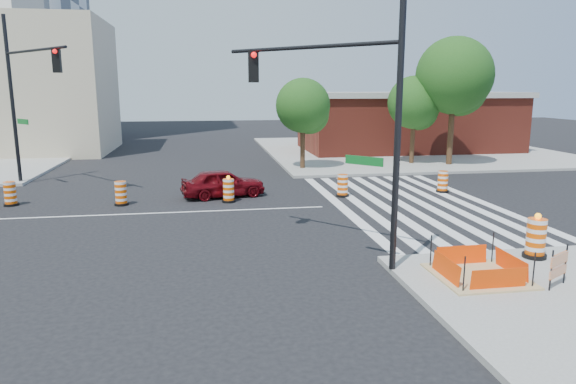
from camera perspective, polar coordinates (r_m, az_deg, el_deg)
The scene contains 20 objects.
ground at distance 21.16m, azimuth -14.99°, elevation -2.31°, with size 120.00×120.00×0.00m, color black.
sidewalk_ne at distance 41.89m, azimuth 12.95°, elevation 4.56°, with size 22.00×22.00×0.15m, color gray.
crosswalk_east at distance 22.81m, azimuth 13.53°, elevation -1.23°, with size 6.75×13.50×0.01m.
lane_centerline at distance 21.16m, azimuth -14.99°, elevation -2.29°, with size 14.00×0.12×0.01m, color silver.
excavation_pit at distance 14.15m, azimuth 20.40°, elevation -8.56°, with size 2.20×2.20×0.90m.
brick_storefront at distance 41.69m, azimuth 13.09°, elevation 7.62°, with size 16.50×8.50×4.60m.
beige_midrise at distance 44.77m, azimuth -28.31°, elevation 10.25°, with size 14.00×10.00×10.00m, color #C4B896.
red_coupe at distance 23.62m, azimuth -7.21°, elevation 1.00°, with size 1.52×3.78×1.29m, color #5D080E.
signal_pole_se at distance 14.10m, azimuth 6.35°, elevation 10.38°, with size 4.03×4.24×7.56m.
signal_pole_nw at distance 28.18m, azimuth -27.21°, elevation 10.62°, with size 4.08×4.97×8.31m.
pit_drum at distance 16.21m, azimuth 25.82°, elevation -4.74°, with size 0.66×0.66×1.30m.
barricade at distance 14.11m, azimuth 27.87°, elevation -7.19°, with size 0.76×0.46×1.01m.
tree_north_c at distance 30.90m, azimuth 1.72°, elevation 9.23°, with size 3.26×3.24×5.51m.
tree_north_d at distance 33.92m, azimuth 13.87°, elevation 9.31°, with size 3.35×3.34×5.68m.
tree_north_e at distance 34.00m, azimuth 18.01°, elevation 11.74°, with size 4.72×4.72×8.02m.
median_drum_1 at distance 24.67m, azimuth -28.47°, elevation -0.25°, with size 0.60×0.60×1.02m.
median_drum_2 at distance 22.90m, azimuth -18.07°, elevation -0.23°, with size 0.60×0.60×1.02m.
median_drum_3 at distance 22.52m, azimuth -6.62°, elevation 0.10°, with size 0.60×0.60×1.18m.
median_drum_4 at distance 23.65m, azimuth 6.09°, elevation 0.64°, with size 0.60×0.60×1.02m.
median_drum_5 at distance 25.58m, azimuth 16.82°, elevation 1.03°, with size 0.60×0.60×1.02m.
Camera 1 is at (2.16, -20.48, 4.89)m, focal length 32.00 mm.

